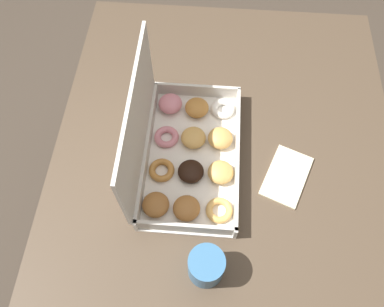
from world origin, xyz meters
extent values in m
plane|color=#42382D|center=(0.00, 0.00, 0.00)|extent=(8.00, 8.00, 0.00)
cube|color=#4C3D2D|center=(0.00, 0.00, 0.74)|extent=(1.14, 0.90, 0.03)
cylinder|color=#4C3D2D|center=(0.52, -0.40, 0.36)|extent=(0.06, 0.06, 0.73)
cylinder|color=#4C3D2D|center=(0.52, 0.40, 0.36)|extent=(0.06, 0.06, 0.73)
cube|color=silver|center=(0.00, 0.08, 0.76)|extent=(0.40, 0.24, 0.01)
cube|color=beige|center=(0.00, -0.03, 0.78)|extent=(0.40, 0.01, 0.04)
cube|color=beige|center=(0.00, 0.20, 0.78)|extent=(0.40, 0.01, 0.04)
cube|color=beige|center=(-0.19, 0.08, 0.78)|extent=(0.01, 0.24, 0.04)
cube|color=beige|center=(0.20, 0.08, 0.78)|extent=(0.01, 0.24, 0.04)
cube|color=beige|center=(0.00, 0.21, 0.91)|extent=(0.40, 0.01, 0.22)
torus|color=tan|center=(-0.14, 0.01, 0.77)|extent=(0.06, 0.06, 0.02)
ellipsoid|color=tan|center=(-0.04, 0.01, 0.78)|extent=(0.06, 0.06, 0.03)
ellipsoid|color=tan|center=(0.05, 0.01, 0.78)|extent=(0.06, 0.06, 0.04)
torus|color=white|center=(0.15, 0.01, 0.77)|extent=(0.06, 0.06, 0.02)
ellipsoid|color=#9E6633|center=(-0.14, 0.09, 0.78)|extent=(0.06, 0.06, 0.03)
ellipsoid|color=black|center=(-0.05, 0.08, 0.78)|extent=(0.06, 0.06, 0.03)
ellipsoid|color=tan|center=(0.05, 0.08, 0.78)|extent=(0.06, 0.06, 0.03)
ellipsoid|color=#B77A38|center=(0.15, 0.08, 0.78)|extent=(0.06, 0.06, 0.03)
ellipsoid|color=#9E6633|center=(-0.14, 0.16, 0.78)|extent=(0.06, 0.06, 0.03)
torus|color=#B77A38|center=(-0.04, 0.16, 0.77)|extent=(0.06, 0.06, 0.02)
torus|color=pink|center=(0.05, 0.15, 0.77)|extent=(0.06, 0.06, 0.02)
ellipsoid|color=pink|center=(0.15, 0.15, 0.78)|extent=(0.06, 0.06, 0.04)
cylinder|color=teal|center=(-0.28, 0.03, 0.80)|extent=(0.08, 0.08, 0.09)
cylinder|color=black|center=(-0.28, 0.03, 0.84)|extent=(0.06, 0.06, 0.01)
cube|color=beige|center=(-0.03, -0.16, 0.76)|extent=(0.18, 0.14, 0.01)
camera|label=1|loc=(-0.44, 0.05, 1.62)|focal=35.00mm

